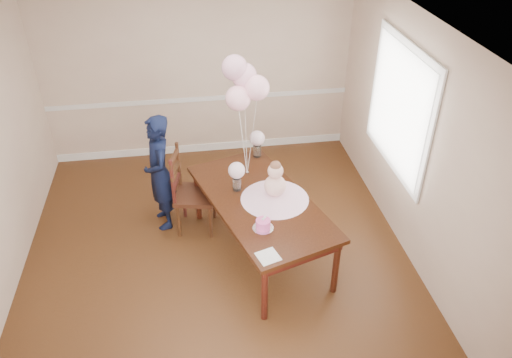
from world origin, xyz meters
name	(u,v)px	position (x,y,z in m)	size (l,w,h in m)	color
floor	(218,256)	(0.00, 0.00, 0.00)	(4.50, 5.00, 0.00)	#381E0E
ceiling	(205,31)	(0.00, 0.00, 2.70)	(4.50, 5.00, 0.02)	white
wall_back	(198,70)	(0.00, 2.50, 1.35)	(4.50, 0.02, 2.70)	tan
wall_right	(416,144)	(2.25, 0.00, 1.35)	(0.02, 5.00, 2.70)	tan
chair_rail_trim	(200,99)	(0.00, 2.49, 0.90)	(4.50, 0.02, 0.07)	silver
baseboard_trim	(204,147)	(0.00, 2.49, 0.06)	(4.50, 0.02, 0.12)	white
window_frame	(399,107)	(2.23, 0.50, 1.55)	(0.02, 1.66, 1.56)	white
window_blinds	(398,108)	(2.21, 0.50, 1.55)	(0.01, 1.50, 1.40)	white
dining_table_top	(261,202)	(0.52, 0.01, 0.74)	(1.02, 2.03, 0.05)	black
table_apron	(261,207)	(0.52, 0.01, 0.66)	(0.91, 1.93, 0.10)	black
table_leg_fl	(265,293)	(0.40, -1.01, 0.36)	(0.07, 0.07, 0.71)	black
table_leg_fr	(336,267)	(1.21, -0.75, 0.36)	(0.07, 0.07, 0.71)	black
table_leg_bl	(198,195)	(-0.17, 0.77, 0.36)	(0.07, 0.07, 0.71)	black
table_leg_br	(257,179)	(0.64, 1.03, 0.36)	(0.07, 0.07, 0.71)	black
baby_skirt	(275,195)	(0.68, 0.01, 0.81)	(0.77, 0.77, 0.10)	#F0B1CE
baby_torso	(275,185)	(0.68, 0.01, 0.94)	(0.24, 0.24, 0.24)	#FFA1BE
baby_head	(275,171)	(0.68, 0.01, 1.14)	(0.17, 0.17, 0.17)	beige
baby_hair	(276,166)	(0.68, 0.01, 1.20)	(0.12, 0.12, 0.12)	brown
cake_platter	(263,228)	(0.47, -0.48, 0.77)	(0.22, 0.22, 0.01)	silver
birthday_cake	(263,224)	(0.47, -0.48, 0.82)	(0.15, 0.15, 0.10)	#E04698
cake_flower_a	(263,219)	(0.47, -0.48, 0.89)	(0.03, 0.03, 0.03)	silver
cake_flower_b	(265,217)	(0.49, -0.45, 0.89)	(0.03, 0.03, 0.03)	white
rose_vase_near	(237,184)	(0.28, 0.26, 0.84)	(0.10, 0.10, 0.16)	silver
roses_near	(237,170)	(0.28, 0.26, 1.03)	(0.19, 0.19, 0.19)	silver
rose_vase_far	(257,151)	(0.63, 0.95, 0.84)	(0.10, 0.10, 0.16)	silver
roses_far	(257,138)	(0.63, 0.95, 1.03)	(0.19, 0.19, 0.19)	beige
napkin	(268,256)	(0.44, -0.92, 0.77)	(0.20, 0.20, 0.01)	white
balloon_weight	(247,173)	(0.45, 0.58, 0.77)	(0.04, 0.04, 0.02)	silver
balloon_a	(238,98)	(0.35, 0.55, 1.78)	(0.28, 0.28, 0.28)	#FFB4C3
balloon_b	(257,88)	(0.56, 0.56, 1.88)	(0.28, 0.28, 0.28)	#FFB4C5
balloon_c	(244,76)	(0.44, 0.68, 1.98)	(0.28, 0.28, 0.28)	#ECA7BF
balloon_d	(235,68)	(0.33, 0.67, 2.08)	(0.28, 0.28, 0.28)	#D899B1
balloon_ribbon_a	(243,143)	(0.40, 0.56, 1.20)	(0.00, 0.00, 0.85)	white
balloon_ribbon_b	(252,138)	(0.50, 0.57, 1.25)	(0.00, 0.00, 0.95)	white
balloon_ribbon_c	(246,132)	(0.44, 0.63, 1.30)	(0.00, 0.00, 1.06)	white
balloon_ribbon_d	(241,129)	(0.39, 0.62, 1.35)	(0.00, 0.00, 1.16)	white
dining_chair_seat	(196,195)	(-0.20, 0.60, 0.49)	(0.48, 0.48, 0.05)	#34180E
chair_leg_fl	(179,221)	(-0.43, 0.44, 0.24)	(0.04, 0.04, 0.47)	#371D0F
chair_leg_fr	(210,222)	(-0.05, 0.36, 0.24)	(0.04, 0.04, 0.47)	#391D0F
chair_leg_bl	(184,202)	(-0.35, 0.83, 0.24)	(0.04, 0.04, 0.47)	black
chair_leg_br	(214,203)	(0.03, 0.75, 0.24)	(0.04, 0.04, 0.47)	#33180E
chair_back_post_l	(173,182)	(-0.45, 0.45, 0.81)	(0.04, 0.04, 0.61)	#39130F
chair_back_post_r	(179,164)	(-0.37, 0.83, 0.81)	(0.04, 0.04, 0.61)	#351A0E
chair_slat_low	(177,182)	(-0.41, 0.64, 0.68)	(0.03, 0.44, 0.05)	#34110E
chair_slat_mid	(175,170)	(-0.41, 0.64, 0.85)	(0.03, 0.44, 0.05)	#341D0E
chair_slat_top	(174,158)	(-0.41, 0.64, 1.03)	(0.03, 0.44, 0.05)	#331A0E
woman	(160,173)	(-0.61, 0.75, 0.76)	(0.55, 0.37, 1.52)	black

